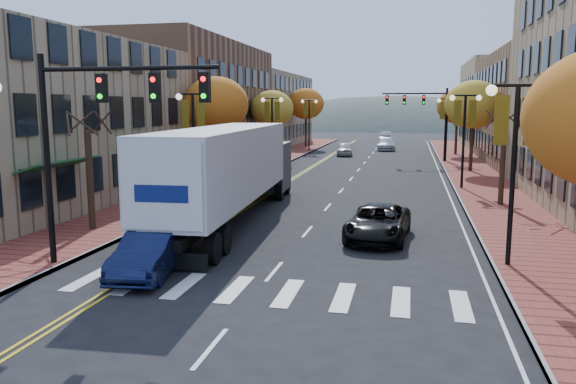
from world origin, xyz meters
The scene contains 29 objects.
ground centered at (0.00, 0.00, 0.00)m, with size 200.00×200.00×0.00m, color black.
sidewalk_left centered at (-9.00, 32.50, 0.07)m, with size 4.00×85.00×0.15m, color brown.
sidewalk_right centered at (9.00, 32.50, 0.07)m, with size 4.00×85.00×0.15m, color brown.
building_left_near centered at (-17.00, 13.00, 4.50)m, with size 12.00×22.00×9.00m, color #9E8966.
building_left_mid centered at (-17.00, 36.00, 5.50)m, with size 12.00×24.00×11.00m, color brown.
building_left_far centered at (-17.00, 61.00, 4.75)m, with size 12.00×26.00×9.50m, color #9E8966.
building_right_mid centered at (18.50, 42.00, 5.00)m, with size 15.00×24.00×10.00m, color brown.
building_right_far centered at (18.50, 64.00, 5.50)m, with size 15.00×20.00×11.00m, color #9E8966.
tree_left_a centered at (-9.00, 8.00, 2.25)m, with size 0.28×0.28×4.20m.
tree_left_b centered at (-9.00, 24.00, 5.45)m, with size 4.48×4.48×7.21m.
tree_left_c centered at (-9.00, 40.00, 5.05)m, with size 4.16×4.16×6.69m.
tree_left_d centered at (-9.00, 58.00, 5.60)m, with size 4.61×4.61×7.42m.
tree_right_b centered at (9.00, 18.00, 2.25)m, with size 0.28×0.28×4.20m.
tree_right_c centered at (9.00, 34.00, 5.45)m, with size 4.48×4.48×7.21m.
tree_right_d centered at (9.00, 50.00, 5.29)m, with size 4.35×4.35×7.00m.
lamp_left_b centered at (-7.50, 16.00, 4.29)m, with size 1.96×0.36×6.05m.
lamp_left_c centered at (-7.50, 34.00, 4.29)m, with size 1.96×0.36×6.05m.
lamp_left_d centered at (-7.50, 52.00, 4.29)m, with size 1.96×0.36×6.05m.
lamp_right_a centered at (7.50, 6.00, 4.29)m, with size 1.96×0.36×6.05m.
lamp_right_b centered at (7.50, 24.00, 4.29)m, with size 1.96×0.36×6.05m.
lamp_right_c centered at (7.50, 42.00, 4.29)m, with size 1.96×0.36×6.05m.
traffic_mast_near centered at (-5.48, 3.00, 4.92)m, with size 6.10×0.35×7.00m.
traffic_mast_far centered at (5.48, 42.00, 4.92)m, with size 6.10×0.34×7.00m.
semi_truck centered at (-3.82, 11.45, 2.58)m, with size 3.82×17.78×4.41m.
navy_sedan centered at (-3.80, 2.89, 0.72)m, with size 1.52×4.37×1.44m, color #0D1335.
black_suv centered at (3.04, 9.27, 0.69)m, with size 2.30×4.98×1.38m, color black.
car_far_white centered at (-2.77, 47.65, 0.72)m, with size 1.70×4.22×1.44m, color silver.
car_far_silver centered at (1.30, 56.05, 0.75)m, with size 2.11×5.18×1.50m, color #B5B5BD.
car_far_oncoming centered at (0.50, 72.89, 0.77)m, with size 1.63×4.68×1.54m, color #B5B6BD.
Camera 1 is at (4.22, -13.20, 5.36)m, focal length 35.00 mm.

